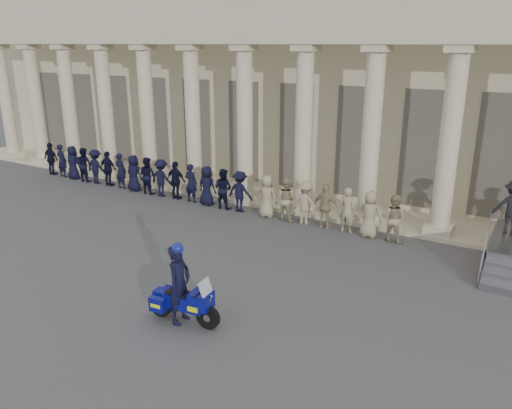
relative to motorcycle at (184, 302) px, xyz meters
The scene contains 5 objects.
ground 2.69m from the motorcycle, 163.04° to the left, with size 90.00×90.00×0.00m, color #444446.
building 16.22m from the motorcycle, 99.23° to the left, with size 40.00×12.50×9.00m.
officer_rank 9.56m from the motorcycle, 127.39° to the left, with size 18.14×0.62×1.63m.
motorcycle is the anchor object (origin of this frame).
rider 0.48m from the motorcycle, behind, with size 0.53×0.75×2.02m.
Camera 1 is at (9.34, -8.84, 6.32)m, focal length 35.00 mm.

